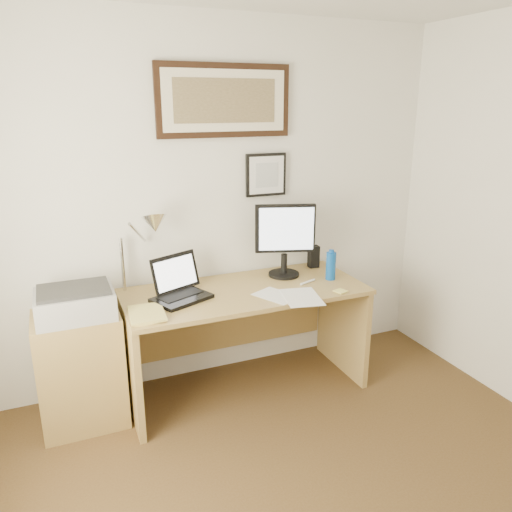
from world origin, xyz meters
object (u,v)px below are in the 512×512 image
book (129,316)px  lcd_monitor (285,237)px  side_cabinet (81,369)px  laptop (179,289)px  water_bottle (331,266)px  printer (75,303)px  desk (241,317)px

book → lcd_monitor: lcd_monitor is taller
side_cabinet → book: 0.53m
book → side_cabinet: bearing=142.7°
laptop → lcd_monitor: (0.80, 0.11, 0.23)m
water_bottle → printer: 1.69m
book → printer: size_ratio=0.63×
lcd_monitor → book: bearing=-164.8°
lcd_monitor → printer: lcd_monitor is taller
laptop → printer: laptop is taller
side_cabinet → book: book is taller
book → printer: printer is taller
laptop → book: bearing=-150.4°
book → lcd_monitor: 1.22m
water_bottle → desk: water_bottle is taller
laptop → lcd_monitor: lcd_monitor is taller
desk → printer: 1.11m
laptop → printer: bearing=-178.9°
desk → printer: size_ratio=3.64×
desk → side_cabinet: bearing=-178.1°
book → lcd_monitor: (1.15, 0.31, 0.28)m
lcd_monitor → printer: bearing=-175.0°
side_cabinet → water_bottle: (1.70, -0.09, 0.48)m
side_cabinet → book: (0.29, -0.22, 0.40)m
water_bottle → printer: (-1.69, 0.06, -0.03)m
side_cabinet → water_bottle: bearing=-3.2°
water_bottle → book: size_ratio=0.71×
printer → desk: bearing=3.6°
side_cabinet → printer: printer is taller
side_cabinet → desk: desk is taller
laptop → lcd_monitor: 0.84m
book → water_bottle: bearing=5.0°
side_cabinet → printer: (0.01, -0.03, 0.45)m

